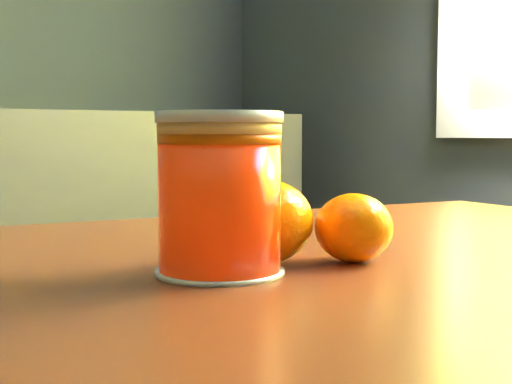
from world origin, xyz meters
TOP-DOWN VIEW (x-y plane):
  - juice_glass at (0.73, 0.07)m, footprint 0.09×0.09m
  - orange_front at (0.78, 0.09)m, footprint 0.09×0.09m
  - orange_back at (0.84, 0.05)m, footprint 0.08×0.08m

SIDE VIEW (x-z plane):
  - orange_back at x=0.84m, z-range 0.75..0.80m
  - orange_front at x=0.78m, z-range 0.75..0.81m
  - juice_glass at x=0.73m, z-range 0.75..0.86m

